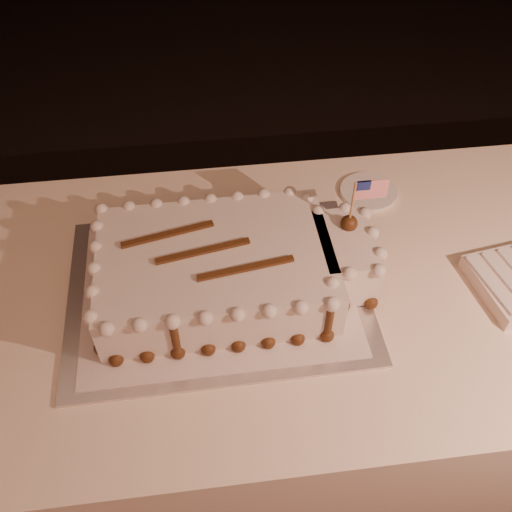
{
  "coord_description": "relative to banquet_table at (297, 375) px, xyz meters",
  "views": [
    {
      "loc": [
        -0.2,
        -0.14,
        1.67
      ],
      "look_at": [
        -0.11,
        0.6,
        0.84
      ],
      "focal_mm": 40.0,
      "sensor_mm": 36.0,
      "label": 1
    }
  ],
  "objects": [
    {
      "name": "side_plate",
      "position": [
        0.2,
        0.26,
        0.38
      ],
      "size": [
        0.14,
        0.14,
        0.01
      ],
      "primitive_type": "cylinder",
      "color": "white",
      "rests_on": "banquet_table"
    },
    {
      "name": "banquet_table",
      "position": [
        0.0,
        0.0,
        0.0
      ],
      "size": [
        2.4,
        0.8,
        0.75
      ],
      "primitive_type": "cube",
      "color": "#FFE2C5",
      "rests_on": "ground"
    },
    {
      "name": "sheet_cake",
      "position": [
        -0.15,
        0.0,
        0.44
      ],
      "size": [
        0.58,
        0.34,
        0.23
      ],
      "color": "silver",
      "rests_on": "doily"
    },
    {
      "name": "cake_board",
      "position": [
        -0.19,
        0.0,
        0.38
      ],
      "size": [
        0.61,
        0.46,
        0.01
      ],
      "primitive_type": "cube",
      "rotation": [
        0.0,
        0.0,
        0.01
      ],
      "color": "beige",
      "rests_on": "banquet_table"
    },
    {
      "name": "doily",
      "position": [
        -0.19,
        0.0,
        0.38
      ],
      "size": [
        0.55,
        0.42,
        0.0
      ],
      "primitive_type": "cube",
      "rotation": [
        0.0,
        0.0,
        0.01
      ],
      "color": "silver",
      "rests_on": "cake_board"
    }
  ]
}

